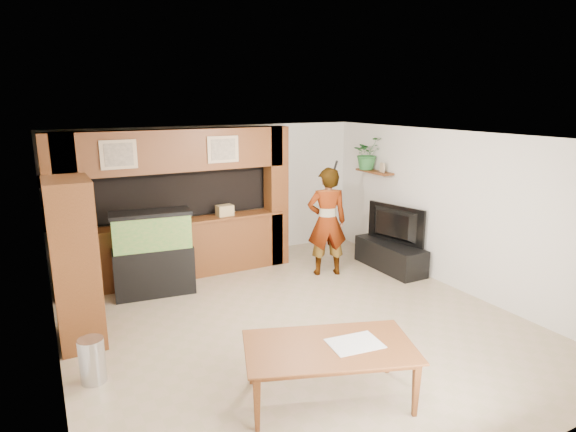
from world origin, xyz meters
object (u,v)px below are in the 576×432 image
aquarium (153,254)px  television (392,225)px  pantry_cabinet (74,263)px  person (327,222)px  dining_table (330,374)px

aquarium → television: aquarium is taller
pantry_cabinet → television: 5.36m
pantry_cabinet → television: bearing=3.0°
person → dining_table: person is taller
pantry_cabinet → person: size_ratio=1.11×
aquarium → person: person is taller
pantry_cabinet → dining_table: (2.16, -2.62, -0.77)m
dining_table → aquarium: bearing=123.9°
aquarium → person: bearing=-3.2°
pantry_cabinet → aquarium: pantry_cabinet is taller
pantry_cabinet → dining_table: pantry_cabinet is taller
aquarium → dining_table: bearing=-69.2°
pantry_cabinet → dining_table: 3.48m
aquarium → dining_table: aquarium is taller
television → person: person is taller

